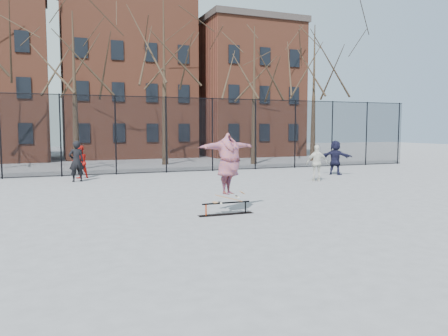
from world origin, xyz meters
name	(u,v)px	position (x,y,z in m)	size (l,w,h in m)	color
ground	(249,225)	(0.00, 0.00, 0.00)	(100.00, 100.00, 0.00)	slate
skate_rail	(226,210)	(-0.05, 1.41, 0.13)	(1.56, 0.24, 0.34)	black
skateboard	(229,200)	(0.03, 1.41, 0.39)	(0.82, 0.19, 0.10)	#A36D41
skater	(229,168)	(0.03, 1.41, 1.27)	(2.05, 0.56, 1.67)	#3F327D
bystander_black	(76,161)	(-3.43, 10.64, 0.90)	(0.66, 0.43, 1.80)	black
bystander_red	(80,162)	(-3.20, 12.00, 0.76)	(0.74, 0.58, 1.53)	red
bystander_white	(317,163)	(6.52, 6.94, 0.81)	(0.95, 0.39, 1.61)	silver
bystander_navy	(335,158)	(8.90, 8.89, 0.87)	(1.61, 0.51, 1.74)	#181831
fence	(143,134)	(-0.01, 13.00, 2.05)	(34.03, 0.07, 4.00)	black
tree_row	(124,43)	(-0.25, 17.15, 7.36)	(33.66, 7.46, 10.67)	black
rowhouses	(119,81)	(0.72, 26.00, 6.06)	(29.00, 7.00, 13.00)	brown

